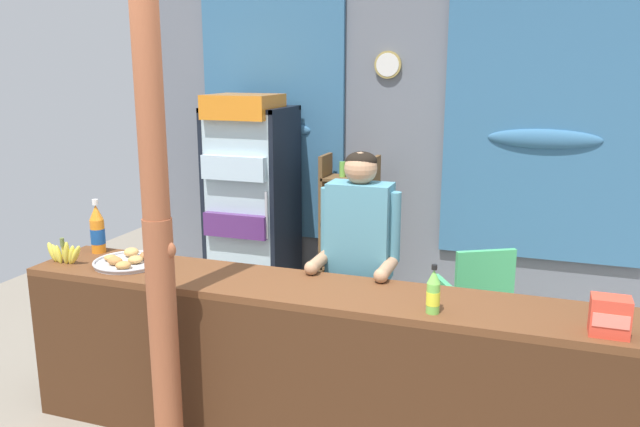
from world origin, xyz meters
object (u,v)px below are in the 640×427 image
at_px(bottle_shelf_rack, 349,228).
at_px(drink_fridge, 251,189).
at_px(timber_post, 157,230).
at_px(pastry_tray, 129,261).
at_px(stall_counter, 308,358).
at_px(soda_bottle_lime_soda, 433,293).
at_px(snack_box_crackers, 610,316).
at_px(soda_bottle_orange_soda, 97,230).
at_px(shopkeeper, 359,253).
at_px(plastic_lawn_chair, 476,295).
at_px(banana_bunch, 64,253).

bearing_deg(bottle_shelf_rack, drink_fridge, -167.66).
relative_size(timber_post, pastry_tray, 6.58).
xyz_separation_m(stall_counter, soda_bottle_lime_soda, (0.65, -0.03, 0.46)).
relative_size(snack_box_crackers, pastry_tray, 0.42).
bearing_deg(soda_bottle_orange_soda, snack_box_crackers, -5.92).
xyz_separation_m(stall_counter, soda_bottle_orange_soda, (-1.50, 0.27, 0.50)).
xyz_separation_m(shopkeeper, soda_bottle_orange_soda, (-1.61, -0.30, 0.07)).
relative_size(timber_post, bottle_shelf_rack, 2.04).
bearing_deg(soda_bottle_lime_soda, drink_fridge, 132.81).
relative_size(bottle_shelf_rack, pastry_tray, 3.23).
relative_size(shopkeeper, snack_box_crackers, 9.19).
xyz_separation_m(timber_post, pastry_tray, (-0.51, 0.44, -0.34)).
bearing_deg(drink_fridge, timber_post, -74.76).
xyz_separation_m(plastic_lawn_chair, snack_box_crackers, (0.70, -1.49, 0.52)).
relative_size(stall_counter, shopkeeper, 2.11).
relative_size(bottle_shelf_rack, soda_bottle_lime_soda, 5.50).
height_order(timber_post, pastry_tray, timber_post).
height_order(plastic_lawn_chair, pastry_tray, pastry_tray).
height_order(stall_counter, timber_post, timber_post).
bearing_deg(drink_fridge, snack_box_crackers, -37.81).
distance_m(bottle_shelf_rack, shopkeeper, 1.82).
height_order(bottle_shelf_rack, pastry_tray, bottle_shelf_rack).
xyz_separation_m(timber_post, shopkeeper, (0.77, 0.89, -0.29)).
height_order(timber_post, plastic_lawn_chair, timber_post).
bearing_deg(snack_box_crackers, plastic_lawn_chair, 115.05).
bearing_deg(soda_bottle_orange_soda, soda_bottle_lime_soda, -8.05).
relative_size(plastic_lawn_chair, snack_box_crackers, 4.96).
relative_size(plastic_lawn_chair, shopkeeper, 0.54).
bearing_deg(bottle_shelf_rack, plastic_lawn_chair, -34.63).
bearing_deg(soda_bottle_lime_soda, pastry_tray, 175.20).
height_order(timber_post, banana_bunch, timber_post).
distance_m(plastic_lawn_chair, pastry_tray, 2.36).
xyz_separation_m(drink_fridge, banana_bunch, (-0.23, -2.07, -0.02)).
bearing_deg(bottle_shelf_rack, soda_bottle_orange_soda, -117.40).
bearing_deg(bottle_shelf_rack, pastry_tray, -108.22).
bearing_deg(pastry_tray, drink_fridge, 94.21).
bearing_deg(soda_bottle_orange_soda, shopkeeper, 10.62).
height_order(plastic_lawn_chair, soda_bottle_orange_soda, soda_bottle_orange_soda).
bearing_deg(pastry_tray, plastic_lawn_chair, 35.33).
distance_m(drink_fridge, snack_box_crackers, 3.45).
distance_m(drink_fridge, pastry_tray, 1.97).
bearing_deg(banana_bunch, drink_fridge, 83.59).
relative_size(shopkeeper, soda_bottle_lime_soda, 6.64).
height_order(soda_bottle_lime_soda, snack_box_crackers, soda_bottle_lime_soda).
distance_m(drink_fridge, shopkeeper, 2.08).
bearing_deg(stall_counter, plastic_lawn_chair, 63.80).
distance_m(shopkeeper, pastry_tray, 1.36).
bearing_deg(drink_fridge, pastry_tray, -85.79).
xyz_separation_m(timber_post, snack_box_crackers, (2.07, 0.29, -0.28)).
bearing_deg(snack_box_crackers, drink_fridge, 142.19).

